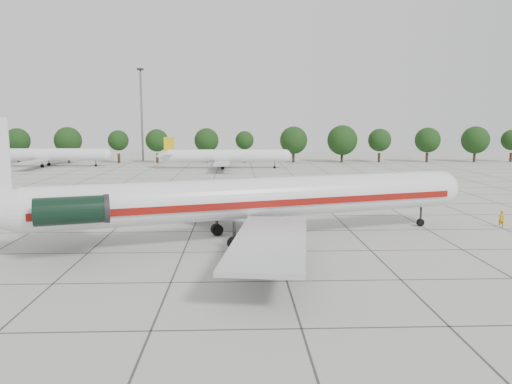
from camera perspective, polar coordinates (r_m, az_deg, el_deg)
ground at (r=50.50m, az=1.77°, el=-4.48°), size 260.00×260.00×0.00m
apron_joints at (r=65.20m, az=0.88°, el=-1.62°), size 170.00×170.00×0.02m
main_airliner at (r=45.42m, az=-2.73°, el=-0.80°), size 47.11×36.10×11.26m
ground_crew at (r=57.97m, az=26.22°, el=-2.79°), size 0.66×0.44×1.79m
bg_airliner_b at (r=132.14m, az=-22.65°, el=3.94°), size 28.24×27.20×7.40m
bg_airliner_c at (r=117.37m, az=-3.44°, el=4.10°), size 28.24×27.20×7.40m
tree_line at (r=134.53m, az=-5.68°, el=5.89°), size 249.86×8.44×10.22m
floodlight_mast at (r=143.71m, az=-12.95°, el=9.17°), size 1.60×1.60×25.45m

